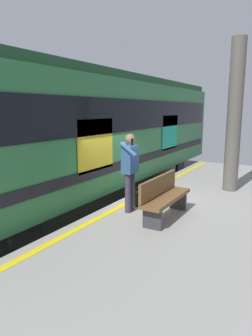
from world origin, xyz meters
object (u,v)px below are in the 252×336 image
handbag (140,197)px  bench (164,195)px  station_column (234,117)px  passenger (130,166)px  train_carriage (103,128)px

handbag → bench: bench is taller
station_column → bench: size_ratio=2.40×
bench → station_column: bearing=166.4°
handbag → bench: bearing=58.2°
passenger → bench: bearing=89.6°
train_carriage → passenger: train_carriage is taller
train_carriage → station_column: (-0.47, 4.07, 0.40)m
passenger → bench: size_ratio=1.01×
train_carriage → passenger: (2.61, 2.48, -0.65)m
passenger → train_carriage: bearing=-136.4°
station_column → bench: (3.09, -0.75, -1.60)m
handbag → station_column: (-2.56, 1.59, 1.91)m
bench → passenger: bearing=-90.4°
train_carriage → station_column: 4.12m
train_carriage → station_column: size_ratio=3.25×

